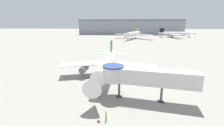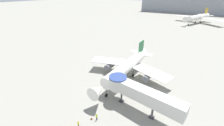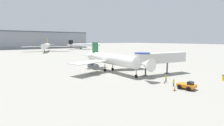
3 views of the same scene
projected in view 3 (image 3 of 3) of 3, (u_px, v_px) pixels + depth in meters
name	position (u px, v px, depth m)	size (l,w,h in m)	color
ground_plane	(117.00, 74.00, 49.44)	(800.00, 800.00, 0.00)	gray
main_airplane	(112.00, 60.00, 52.60)	(26.40, 28.64, 8.86)	white
jet_bridge	(158.00, 58.00, 48.58)	(17.23, 5.78, 6.37)	silver
pushback_tug_orange	(187.00, 85.00, 34.46)	(2.80, 3.42, 1.63)	orange
traffic_cone_apron_front	(175.00, 89.00, 33.41)	(0.50, 0.50, 0.83)	black
traffic_cone_near_nose	(164.00, 82.00, 39.22)	(0.42, 0.42, 0.69)	black
ground_crew_marshaller	(166.00, 78.00, 40.09)	(0.22, 0.34, 1.65)	#1E2338
ground_crew_wing_walker	(174.00, 82.00, 36.34)	(0.28, 0.36, 1.64)	#1E2338
background_jet_gold_tail	(46.00, 46.00, 143.47)	(36.15, 35.25, 11.11)	white
background_jet_black_tail	(83.00, 45.00, 187.15)	(36.69, 36.52, 9.50)	white
terminal_building	(28.00, 40.00, 194.12)	(134.27, 24.14, 19.19)	gray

